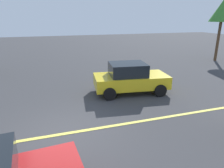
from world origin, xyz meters
name	(u,v)px	position (x,y,z in m)	size (l,w,h in m)	color
ground_plane	(65,134)	(0.00, 0.00, 0.00)	(80.00, 80.00, 0.00)	#38383A
lane_marking_centre	(142,121)	(3.00, 0.00, 0.01)	(28.00, 0.16, 0.01)	#E0D14C
car_yellow_mid_road	(130,78)	(3.81, 3.20, 0.81)	(4.09, 2.40, 1.62)	gold
tree_left_verge	(223,11)	(14.74, 8.62, 4.40)	(2.14, 2.14, 5.42)	#513823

